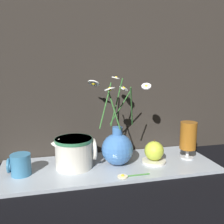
# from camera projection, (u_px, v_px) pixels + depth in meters

# --- Properties ---
(ground_plane) EXTENTS (6.00, 6.00, 0.00)m
(ground_plane) POSITION_uv_depth(u_px,v_px,m) (110.00, 168.00, 0.98)
(ground_plane) COLOR black
(shelf) EXTENTS (0.83, 0.30, 0.01)m
(shelf) POSITION_uv_depth(u_px,v_px,m) (110.00, 166.00, 0.98)
(shelf) COLOR #9EA8B2
(shelf) RESTS_ON ground_plane
(backdrop_wall) EXTENTS (1.33, 0.02, 1.10)m
(backdrop_wall) POSITION_uv_depth(u_px,v_px,m) (101.00, 28.00, 1.04)
(backdrop_wall) COLOR #2D2823
(backdrop_wall) RESTS_ON ground_plane
(vase_with_flowers) EXTENTS (0.23, 0.17, 0.34)m
(vase_with_flowers) POSITION_uv_depth(u_px,v_px,m) (117.00, 147.00, 0.97)
(vase_with_flowers) COLOR #3F72B7
(vase_with_flowers) RESTS_ON shelf
(yellow_mug) EXTENTS (0.08, 0.07, 0.08)m
(yellow_mug) POSITION_uv_depth(u_px,v_px,m) (20.00, 165.00, 0.88)
(yellow_mug) COLOR teal
(yellow_mug) RESTS_ON shelf
(ceramic_pitcher) EXTENTS (0.17, 0.14, 0.13)m
(ceramic_pitcher) POSITION_uv_depth(u_px,v_px,m) (74.00, 151.00, 0.95)
(ceramic_pitcher) COLOR beige
(ceramic_pitcher) RESTS_ON shelf
(tea_glass) EXTENTS (0.07, 0.07, 0.16)m
(tea_glass) POSITION_uv_depth(u_px,v_px,m) (188.00, 136.00, 1.03)
(tea_glass) COLOR silver
(tea_glass) RESTS_ON shelf
(saucer_plate) EXTENTS (0.10, 0.10, 0.01)m
(saucer_plate) POSITION_uv_depth(u_px,v_px,m) (154.00, 161.00, 1.00)
(saucer_plate) COLOR silver
(saucer_plate) RESTS_ON shelf
(orange_fruit) EXTENTS (0.08, 0.08, 0.09)m
(orange_fruit) POSITION_uv_depth(u_px,v_px,m) (154.00, 151.00, 1.00)
(orange_fruit) COLOR #B7C638
(orange_fruit) RESTS_ON saucer_plate
(loose_daisy) EXTENTS (0.12, 0.04, 0.01)m
(loose_daisy) POSITION_uv_depth(u_px,v_px,m) (126.00, 176.00, 0.87)
(loose_daisy) COLOR #3D7A33
(loose_daisy) RESTS_ON shelf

